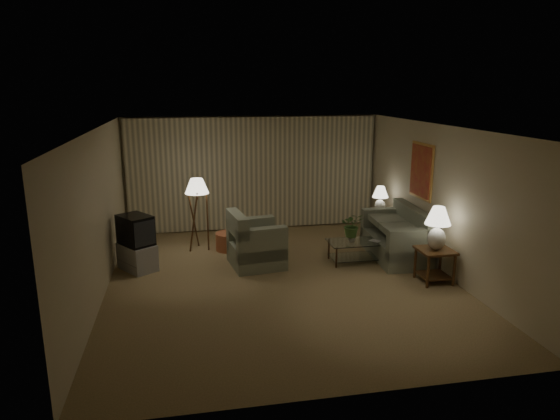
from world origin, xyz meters
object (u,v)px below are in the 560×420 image
(table_lamp_near, at_px, (438,224))
(table_lamp_far, at_px, (380,197))
(tv_cabinet, at_px, (137,257))
(sofa, at_px, (395,238))
(coffee_table, at_px, (359,248))
(crt_tv, at_px, (135,230))
(side_table_near, at_px, (435,259))
(ottoman, at_px, (229,241))
(vase, at_px, (352,238))
(side_table_far, at_px, (379,222))
(armchair, at_px, (256,244))
(floor_lamp, at_px, (198,213))

(table_lamp_near, distance_m, table_lamp_far, 2.60)
(tv_cabinet, bearing_deg, table_lamp_near, 37.67)
(table_lamp_near, bearing_deg, sofa, 96.34)
(table_lamp_far, relative_size, coffee_table, 0.51)
(tv_cabinet, relative_size, crt_tv, 1.10)
(side_table_near, distance_m, ottoman, 4.20)
(crt_tv, distance_m, ottoman, 2.07)
(table_lamp_near, distance_m, vase, 1.76)
(side_table_far, distance_m, table_lamp_far, 0.56)
(table_lamp_near, height_order, tv_cabinet, table_lamp_near)
(table_lamp_far, height_order, tv_cabinet, table_lamp_far)
(tv_cabinet, xyz_separation_m, crt_tv, (0.00, 0.00, 0.53))
(armchair, height_order, tv_cabinet, armchair)
(side_table_far, xyz_separation_m, crt_tv, (-5.20, -0.99, 0.38))
(floor_lamp, relative_size, vase, 10.80)
(table_lamp_far, bearing_deg, ottoman, -177.55)
(side_table_far, height_order, coffee_table, side_table_far)
(side_table_near, distance_m, table_lamp_far, 2.66)
(sofa, distance_m, ottoman, 3.44)
(armchair, xyz_separation_m, crt_tv, (-2.24, 0.19, 0.36))
(crt_tv, xyz_separation_m, floor_lamp, (1.18, 1.00, 0.02))
(vase, bearing_deg, table_lamp_far, 50.63)
(sofa, relative_size, coffee_table, 1.60)
(coffee_table, xyz_separation_m, crt_tv, (-4.24, 0.36, 0.50))
(side_table_far, relative_size, ottoman, 1.08)
(armchair, relative_size, side_table_far, 2.10)
(tv_cabinet, height_order, ottoman, tv_cabinet)
(table_lamp_far, bearing_deg, crt_tv, -169.21)
(table_lamp_near, relative_size, vase, 5.44)
(table_lamp_near, relative_size, floor_lamp, 0.50)
(floor_lamp, bearing_deg, armchair, -48.36)
(armchair, height_order, crt_tv, crt_tv)
(crt_tv, xyz_separation_m, vase, (4.09, -0.36, -0.29))
(side_table_far, height_order, crt_tv, crt_tv)
(armchair, xyz_separation_m, vase, (1.86, -0.17, 0.06))
(side_table_near, distance_m, vase, 1.67)
(ottoman, bearing_deg, coffee_table, -26.24)
(armchair, relative_size, ottoman, 2.26)
(side_table_near, height_order, tv_cabinet, side_table_near)
(floor_lamp, bearing_deg, side_table_near, -32.95)
(coffee_table, distance_m, vase, 0.26)
(sofa, height_order, tv_cabinet, sofa)
(table_lamp_near, bearing_deg, ottoman, 144.18)
(sofa, relative_size, ottoman, 3.47)
(side_table_far, xyz_separation_m, table_lamp_far, (-0.00, -0.00, 0.56))
(sofa, xyz_separation_m, ottoman, (-3.25, 1.10, -0.22))
(armchair, bearing_deg, tv_cabinet, 77.14)
(table_lamp_near, bearing_deg, side_table_far, 90.00)
(coffee_table, relative_size, vase, 8.49)
(table_lamp_far, relative_size, vase, 4.36)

